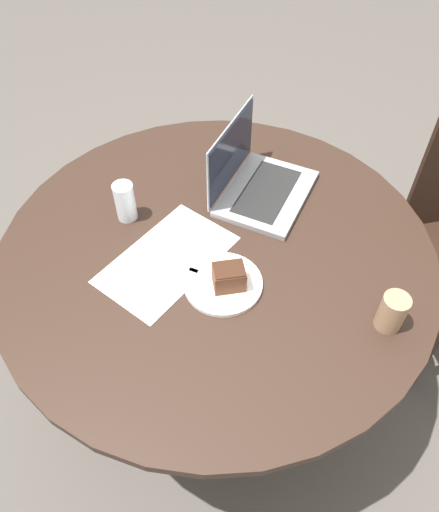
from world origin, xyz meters
The scene contains 9 objects.
ground_plane centered at (0.00, 0.00, 0.00)m, with size 12.00×12.00×0.00m, color #4C4742.
dining_table centered at (0.00, 0.00, 0.63)m, with size 1.26×1.26×0.75m.
paper_document centered at (0.12, -0.08, 0.76)m, with size 0.39×0.24×0.00m.
plate centered at (0.10, 0.10, 0.76)m, with size 0.21×0.21×0.01m.
cake_slice centered at (0.10, 0.11, 0.80)m, with size 0.10×0.10×0.07m.
fork centered at (0.10, 0.06, 0.77)m, with size 0.06×0.17×0.00m.
coffee_glass centered at (-0.04, 0.51, 0.81)m, with size 0.07×0.07×0.11m.
water_glass centered at (0.06, -0.29, 0.82)m, with size 0.06×0.06×0.12m.
laptop centered at (-0.26, -0.03, 0.80)m, with size 0.36×0.30×0.23m.
Camera 1 is at (0.77, 0.57, 1.83)m, focal length 35.00 mm.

